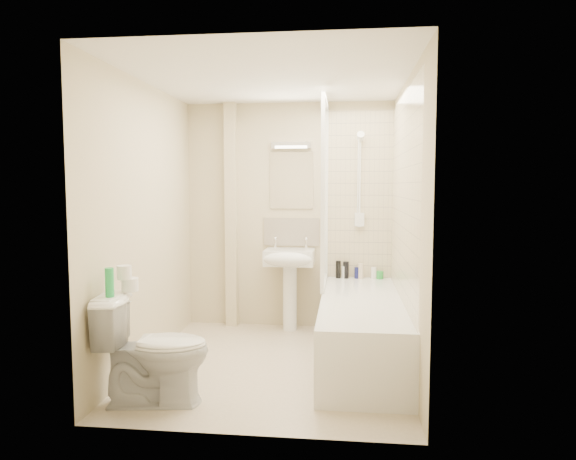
# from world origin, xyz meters

# --- Properties ---
(floor) EXTENTS (2.50, 2.50, 0.00)m
(floor) POSITION_xyz_m (0.00, 0.00, 0.00)
(floor) COLOR beige
(floor) RESTS_ON ground
(wall_back) EXTENTS (2.20, 0.02, 2.40)m
(wall_back) POSITION_xyz_m (0.00, 1.25, 1.20)
(wall_back) COLOR beige
(wall_back) RESTS_ON ground
(wall_left) EXTENTS (0.02, 2.50, 2.40)m
(wall_left) POSITION_xyz_m (-1.10, 0.00, 1.20)
(wall_left) COLOR beige
(wall_left) RESTS_ON ground
(wall_right) EXTENTS (0.02, 2.50, 2.40)m
(wall_right) POSITION_xyz_m (1.10, 0.00, 1.20)
(wall_right) COLOR beige
(wall_right) RESTS_ON ground
(ceiling) EXTENTS (2.20, 2.50, 0.02)m
(ceiling) POSITION_xyz_m (0.00, 0.00, 2.40)
(ceiling) COLOR white
(ceiling) RESTS_ON wall_back
(tile_back) EXTENTS (0.70, 0.01, 1.75)m
(tile_back) POSITION_xyz_m (0.75, 1.24, 1.42)
(tile_back) COLOR beige
(tile_back) RESTS_ON wall_back
(tile_right) EXTENTS (0.01, 2.10, 1.75)m
(tile_right) POSITION_xyz_m (1.09, 0.20, 1.42)
(tile_right) COLOR beige
(tile_right) RESTS_ON wall_right
(pipe_boxing) EXTENTS (0.12, 0.12, 2.40)m
(pipe_boxing) POSITION_xyz_m (-0.62, 1.19, 1.20)
(pipe_boxing) COLOR beige
(pipe_boxing) RESTS_ON ground
(splashback) EXTENTS (0.60, 0.02, 0.30)m
(splashback) POSITION_xyz_m (0.03, 1.24, 1.03)
(splashback) COLOR beige
(splashback) RESTS_ON wall_back
(mirror) EXTENTS (0.46, 0.01, 0.60)m
(mirror) POSITION_xyz_m (0.03, 1.24, 1.58)
(mirror) COLOR white
(mirror) RESTS_ON wall_back
(strip_light) EXTENTS (0.42, 0.07, 0.07)m
(strip_light) POSITION_xyz_m (0.03, 1.22, 1.95)
(strip_light) COLOR silver
(strip_light) RESTS_ON wall_back
(bathtub) EXTENTS (0.70, 2.10, 0.55)m
(bathtub) POSITION_xyz_m (0.75, 0.20, 0.29)
(bathtub) COLOR white
(bathtub) RESTS_ON ground
(shower_screen) EXTENTS (0.04, 0.92, 1.80)m
(shower_screen) POSITION_xyz_m (0.40, 0.80, 1.45)
(shower_screen) COLOR white
(shower_screen) RESTS_ON bathtub
(shower_fixture) EXTENTS (0.10, 0.16, 0.99)m
(shower_fixture) POSITION_xyz_m (0.75, 1.19, 1.55)
(shower_fixture) COLOR white
(shower_fixture) RESTS_ON wall_back
(pedestal_sink) EXTENTS (0.51, 0.47, 0.98)m
(pedestal_sink) POSITION_xyz_m (0.03, 1.01, 0.69)
(pedestal_sink) COLOR white
(pedestal_sink) RESTS_ON ground
(bottle_black_a) EXTENTS (0.05, 0.05, 0.18)m
(bottle_black_a) POSITION_xyz_m (0.53, 1.16, 0.64)
(bottle_black_a) COLOR black
(bottle_black_a) RESTS_ON bathtub
(bottle_white_a) EXTENTS (0.05, 0.05, 0.13)m
(bottle_white_a) POSITION_xyz_m (0.60, 1.16, 0.61)
(bottle_white_a) COLOR white
(bottle_white_a) RESTS_ON bathtub
(bottle_black_b) EXTENTS (0.06, 0.06, 0.18)m
(bottle_black_b) POSITION_xyz_m (0.61, 1.16, 0.64)
(bottle_black_b) COLOR black
(bottle_black_b) RESTS_ON bathtub
(bottle_blue) EXTENTS (0.05, 0.05, 0.12)m
(bottle_blue) POSITION_xyz_m (0.73, 1.16, 0.61)
(bottle_blue) COLOR #131653
(bottle_blue) RESTS_ON bathtub
(bottle_cream) EXTENTS (0.06, 0.06, 0.16)m
(bottle_cream) POSITION_xyz_m (0.77, 1.16, 0.63)
(bottle_cream) COLOR beige
(bottle_cream) RESTS_ON bathtub
(bottle_white_b) EXTENTS (0.06, 0.06, 0.12)m
(bottle_white_b) POSITION_xyz_m (0.91, 1.16, 0.61)
(bottle_white_b) COLOR white
(bottle_white_b) RESTS_ON bathtub
(bottle_green) EXTENTS (0.07, 0.07, 0.08)m
(bottle_green) POSITION_xyz_m (0.97, 1.16, 0.59)
(bottle_green) COLOR green
(bottle_green) RESTS_ON bathtub
(toilet) EXTENTS (0.63, 0.87, 0.77)m
(toilet) POSITION_xyz_m (-0.72, -0.85, 0.39)
(toilet) COLOR white
(toilet) RESTS_ON ground
(toilet_roll_lower) EXTENTS (0.12, 0.12, 0.09)m
(toilet_roll_lower) POSITION_xyz_m (-0.93, -0.74, 0.82)
(toilet_roll_lower) COLOR white
(toilet_roll_lower) RESTS_ON toilet
(toilet_roll_upper) EXTENTS (0.10, 0.10, 0.10)m
(toilet_roll_upper) POSITION_xyz_m (-0.95, -0.79, 0.91)
(toilet_roll_upper) COLOR white
(toilet_roll_upper) RESTS_ON toilet_roll_lower
(green_bottle) EXTENTS (0.06, 0.06, 0.20)m
(green_bottle) POSITION_xyz_m (-0.99, -0.94, 0.87)
(green_bottle) COLOR green
(green_bottle) RESTS_ON toilet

